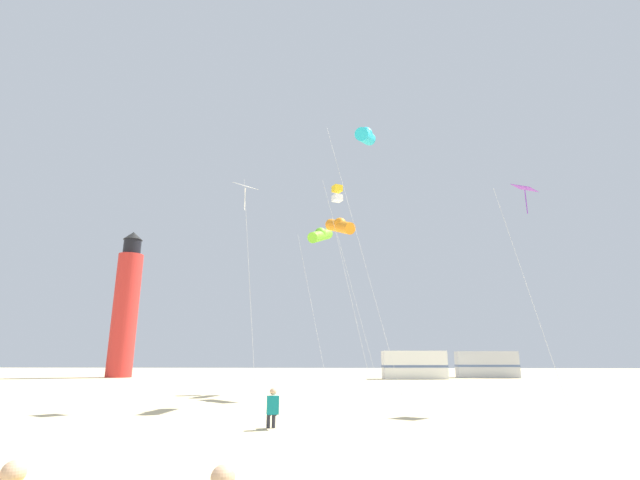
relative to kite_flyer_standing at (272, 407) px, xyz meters
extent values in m
sphere|color=#D8A87F|center=(-0.64, -10.07, 0.45)|extent=(0.20, 0.20, 0.20)
sphere|color=#D8A87F|center=(1.18, -10.14, 0.45)|extent=(0.20, 0.20, 0.20)
cube|color=#147F84|center=(0.02, -0.08, 0.07)|extent=(0.39, 0.31, 0.52)
sphere|color=#D8A87F|center=(0.02, -0.08, 0.45)|extent=(0.20, 0.20, 0.20)
cylinder|color=#2D2D38|center=(0.05, 0.12, -0.17)|extent=(0.22, 0.38, 0.13)
cylinder|color=#2D2D38|center=(0.01, 0.27, -0.40)|extent=(0.11, 0.11, 0.42)
cylinder|color=#2D2D38|center=(-0.10, 0.07, -0.17)|extent=(0.22, 0.38, 0.13)
cylinder|color=#2D2D38|center=(-0.15, 0.23, -0.40)|extent=(0.11, 0.11, 0.42)
cylinder|color=silver|center=(2.54, 14.21, 6.01)|extent=(3.44, 1.62, 13.25)
cube|color=yellow|center=(1.73, 15.92, 12.99)|extent=(0.82, 0.82, 0.44)
cube|color=white|center=(1.73, 15.92, 12.29)|extent=(0.82, 0.82, 0.44)
cylinder|color=silver|center=(0.22, 13.22, 4.25)|extent=(2.00, 0.87, 9.73)
cylinder|color=#72D12D|center=(0.64, 14.21, 9.11)|extent=(1.63, 2.57, 1.48)
sphere|color=#72D12D|center=(0.64, 14.21, 9.26)|extent=(0.76, 0.76, 0.76)
cylinder|color=silver|center=(9.60, 4.57, 4.07)|extent=(1.52, 1.31, 9.37)
cube|color=purple|center=(10.24, 5.32, 8.75)|extent=(1.22, 1.22, 0.40)
cylinder|color=purple|center=(10.24, 5.32, 8.10)|extent=(0.04, 0.04, 1.10)
cylinder|color=silver|center=(3.00, 6.38, 6.12)|extent=(3.28, 0.82, 13.48)
cylinder|color=#1EB2D1|center=(3.40, 8.02, 12.86)|extent=(1.28, 2.59, 1.48)
sphere|color=#1EB2D1|center=(3.40, 8.02, 13.01)|extent=(0.76, 0.76, 0.76)
cylinder|color=silver|center=(2.59, 10.48, 4.15)|extent=(2.10, 1.31, 9.54)
cylinder|color=orange|center=(1.94, 11.52, 8.92)|extent=(1.91, 2.49, 1.48)
sphere|color=orange|center=(1.94, 11.52, 9.07)|extent=(0.76, 0.76, 0.76)
cylinder|color=silver|center=(-1.94, 5.28, 4.32)|extent=(0.73, 0.97, 9.87)
cube|color=white|center=(-2.42, 5.64, 9.25)|extent=(1.22, 1.22, 0.40)
cylinder|color=white|center=(-2.42, 5.64, 8.60)|extent=(0.04, 0.04, 1.10)
cylinder|color=red|center=(-23.16, 37.25, 6.39)|extent=(2.80, 2.80, 14.00)
cylinder|color=black|center=(-23.16, 37.25, 14.29)|extent=(2.00, 2.00, 1.80)
cone|color=black|center=(-23.16, 37.25, 15.69)|extent=(2.20, 2.20, 1.00)
cube|color=white|center=(9.16, 34.82, 0.79)|extent=(6.53, 2.69, 2.80)
cube|color=#4C608C|center=(9.16, 34.82, 0.65)|extent=(6.57, 2.73, 0.24)
cube|color=#B7BABF|center=(17.57, 38.52, 0.79)|extent=(6.49, 2.57, 2.80)
cube|color=#4C608C|center=(17.57, 38.52, 0.65)|extent=(6.53, 2.61, 0.24)
camera|label=1|loc=(2.20, -14.15, 1.38)|focal=25.54mm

